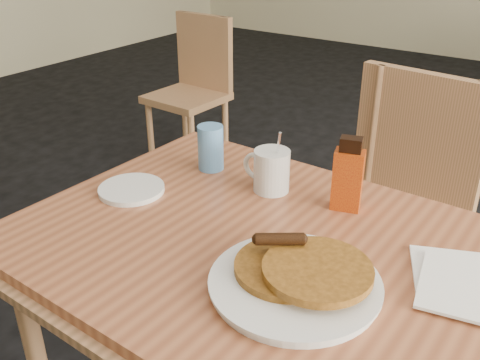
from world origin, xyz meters
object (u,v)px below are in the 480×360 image
(syrup_bottle, at_px, (348,177))
(blue_tumbler, at_px, (211,148))
(chair_main_far, at_px, (401,196))
(coffee_mug, at_px, (271,170))
(pancake_plate, at_px, (297,278))
(main_table, at_px, (285,268))
(chair_wall_extra, at_px, (195,78))

(syrup_bottle, relative_size, blue_tumbler, 1.47)
(chair_main_far, distance_m, coffee_mug, 0.61)
(syrup_bottle, bearing_deg, blue_tumbler, 164.27)
(syrup_bottle, bearing_deg, pancake_plate, -97.49)
(main_table, bearing_deg, pancake_plate, -49.96)
(main_table, relative_size, chair_wall_extra, 1.39)
(coffee_mug, height_order, syrup_bottle, syrup_bottle)
(main_table, height_order, chair_main_far, chair_main_far)
(main_table, xyz_separation_m, blue_tumbler, (-0.34, 0.21, 0.10))
(chair_wall_extra, bearing_deg, pancake_plate, -43.53)
(main_table, distance_m, coffee_mug, 0.27)
(coffee_mug, bearing_deg, syrup_bottle, -9.09)
(chair_main_far, distance_m, syrup_bottle, 0.58)
(coffee_mug, bearing_deg, chair_wall_extra, 119.42)
(chair_wall_extra, height_order, pancake_plate, chair_wall_extra)
(pancake_plate, relative_size, syrup_bottle, 1.80)
(main_table, relative_size, pancake_plate, 3.85)
(chair_wall_extra, relative_size, coffee_mug, 5.29)
(main_table, relative_size, coffee_mug, 7.36)
(coffee_mug, distance_m, blue_tumbler, 0.19)
(chair_main_far, relative_size, coffee_mug, 5.79)
(chair_wall_extra, xyz_separation_m, pancake_plate, (1.54, -1.60, 0.27))
(main_table, distance_m, pancake_plate, 0.13)
(main_table, distance_m, chair_main_far, 0.74)
(pancake_plate, xyz_separation_m, syrup_bottle, (-0.05, 0.31, 0.06))
(chair_main_far, xyz_separation_m, syrup_bottle, (0.02, -0.51, 0.28))
(chair_wall_extra, bearing_deg, blue_tumbler, -46.67)
(chair_main_far, bearing_deg, blue_tumbler, -117.04)
(pancake_plate, bearing_deg, chair_main_far, 95.26)
(main_table, distance_m, blue_tumbler, 0.42)
(syrup_bottle, bearing_deg, chair_main_far, 76.05)
(chair_main_far, bearing_deg, syrup_bottle, -80.26)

